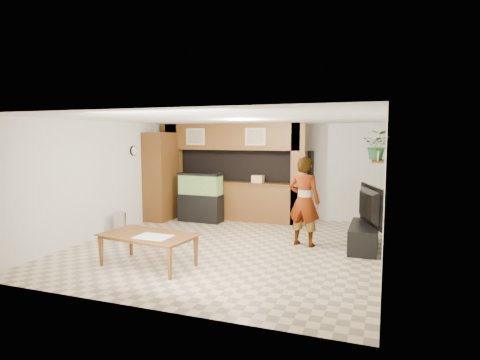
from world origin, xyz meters
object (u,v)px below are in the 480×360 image
at_px(television, 365,205).
at_px(person, 304,201).
at_px(dining_table, 147,251).
at_px(aquarium, 201,198).
at_px(pantry_cabinet, 161,176).

bearing_deg(television, person, 79.13).
bearing_deg(dining_table, aquarium, 108.63).
height_order(pantry_cabinet, aquarium, pantry_cabinet).
bearing_deg(person, pantry_cabinet, -5.82).
height_order(pantry_cabinet, dining_table, pantry_cabinet).
height_order(aquarium, dining_table, aquarium).
xyz_separation_m(person, dining_table, (-2.28, -2.31, -0.64)).
height_order(pantry_cabinet, television, pantry_cabinet).
height_order(television, person, person).
distance_m(pantry_cabinet, television, 5.48).
bearing_deg(person, television, -159.97).
relative_size(pantry_cabinet, dining_table, 1.45).
bearing_deg(dining_table, pantry_cabinet, 124.60).
xyz_separation_m(pantry_cabinet, television, (5.35, -1.15, -0.30)).
distance_m(aquarium, television, 4.41).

